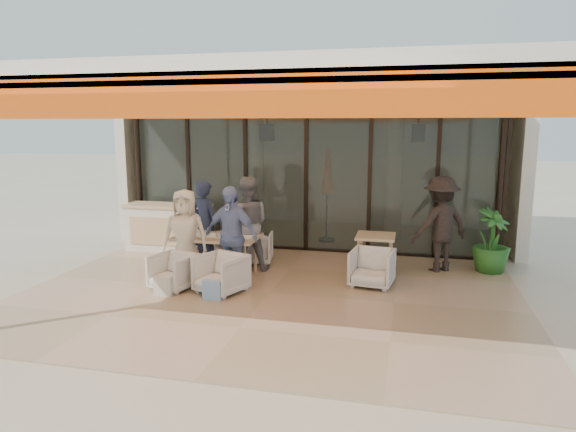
{
  "coord_description": "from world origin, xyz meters",
  "views": [
    {
      "loc": [
        2.16,
        -7.73,
        2.74
      ],
      "look_at": [
        0.1,
        0.9,
        1.15
      ],
      "focal_mm": 32.0,
      "sensor_mm": 36.0,
      "label": 1
    }
  ],
  "objects_px": {
    "chair_far_right": "(255,246)",
    "potted_palm": "(491,241)",
    "chair_near_right": "(221,272)",
    "host_counter": "(169,227)",
    "dining_table": "(217,239)",
    "diner_grey": "(247,224)",
    "side_chair": "(372,266)",
    "diner_navy": "(205,224)",
    "diner_periwinkle": "(231,236)",
    "diner_cream": "(185,236)",
    "standing_woman": "(440,224)",
    "chair_far_left": "(215,243)",
    "chair_near_left": "(174,270)",
    "side_table": "(376,241)"
  },
  "relations": [
    {
      "from": "chair_near_left",
      "to": "chair_near_right",
      "type": "bearing_deg",
      "value": 16.06
    },
    {
      "from": "chair_near_right",
      "to": "side_table",
      "type": "bearing_deg",
      "value": 57.13
    },
    {
      "from": "chair_near_left",
      "to": "diner_cream",
      "type": "relative_size",
      "value": 0.41
    },
    {
      "from": "host_counter",
      "to": "diner_cream",
      "type": "distance_m",
      "value": 2.32
    },
    {
      "from": "chair_near_left",
      "to": "diner_periwinkle",
      "type": "relative_size",
      "value": 0.39
    },
    {
      "from": "standing_woman",
      "to": "chair_far_right",
      "type": "bearing_deg",
      "value": -29.9
    },
    {
      "from": "dining_table",
      "to": "standing_woman",
      "type": "bearing_deg",
      "value": 16.73
    },
    {
      "from": "chair_near_left",
      "to": "host_counter",
      "type": "bearing_deg",
      "value": 134.01
    },
    {
      "from": "chair_far_left",
      "to": "chair_far_right",
      "type": "bearing_deg",
      "value": -168.26
    },
    {
      "from": "chair_near_right",
      "to": "side_chair",
      "type": "height_order",
      "value": "chair_near_right"
    },
    {
      "from": "side_table",
      "to": "potted_palm",
      "type": "distance_m",
      "value": 2.17
    },
    {
      "from": "chair_near_right",
      "to": "diner_grey",
      "type": "xyz_separation_m",
      "value": [
        0.0,
        1.4,
        0.53
      ]
    },
    {
      "from": "host_counter",
      "to": "diner_grey",
      "type": "relative_size",
      "value": 1.03
    },
    {
      "from": "diner_periwinkle",
      "to": "potted_palm",
      "type": "height_order",
      "value": "diner_periwinkle"
    },
    {
      "from": "dining_table",
      "to": "diner_navy",
      "type": "relative_size",
      "value": 0.88
    },
    {
      "from": "side_table",
      "to": "chair_far_left",
      "type": "bearing_deg",
      "value": 176.07
    },
    {
      "from": "chair_far_right",
      "to": "standing_woman",
      "type": "distance_m",
      "value": 3.59
    },
    {
      "from": "host_counter",
      "to": "dining_table",
      "type": "distance_m",
      "value": 2.24
    },
    {
      "from": "diner_grey",
      "to": "potted_palm",
      "type": "bearing_deg",
      "value": 176.0
    },
    {
      "from": "standing_woman",
      "to": "chair_far_left",
      "type": "bearing_deg",
      "value": -30.67
    },
    {
      "from": "chair_far_right",
      "to": "potted_palm",
      "type": "distance_m",
      "value": 4.49
    },
    {
      "from": "host_counter",
      "to": "chair_far_right",
      "type": "relative_size",
      "value": 2.69
    },
    {
      "from": "chair_far_left",
      "to": "diner_cream",
      "type": "height_order",
      "value": "diner_cream"
    },
    {
      "from": "chair_near_right",
      "to": "potted_palm",
      "type": "distance_m",
      "value": 5.02
    },
    {
      "from": "diner_grey",
      "to": "side_chair",
      "type": "relative_size",
      "value": 2.49
    },
    {
      "from": "diner_grey",
      "to": "side_chair",
      "type": "distance_m",
      "value": 2.48
    },
    {
      "from": "standing_woman",
      "to": "host_counter",
      "type": "bearing_deg",
      "value": -36.63
    },
    {
      "from": "chair_far_right",
      "to": "side_chair",
      "type": "bearing_deg",
      "value": 147.94
    },
    {
      "from": "chair_far_right",
      "to": "chair_near_right",
      "type": "relative_size",
      "value": 0.96
    },
    {
      "from": "side_table",
      "to": "standing_woman",
      "type": "distance_m",
      "value": 1.27
    },
    {
      "from": "chair_near_right",
      "to": "diner_periwinkle",
      "type": "distance_m",
      "value": 0.71
    },
    {
      "from": "chair_far_left",
      "to": "side_table",
      "type": "relative_size",
      "value": 0.99
    },
    {
      "from": "potted_palm",
      "to": "standing_woman",
      "type": "bearing_deg",
      "value": -172.2
    },
    {
      "from": "host_counter",
      "to": "chair_far_left",
      "type": "relative_size",
      "value": 2.51
    },
    {
      "from": "diner_cream",
      "to": "side_chair",
      "type": "height_order",
      "value": "diner_cream"
    },
    {
      "from": "chair_near_right",
      "to": "diner_cream",
      "type": "xyz_separation_m",
      "value": [
        -0.84,
        0.5,
        0.46
      ]
    },
    {
      "from": "diner_navy",
      "to": "potted_palm",
      "type": "relative_size",
      "value": 1.4
    },
    {
      "from": "chair_far_right",
      "to": "chair_near_right",
      "type": "xyz_separation_m",
      "value": [
        0.0,
        -1.9,
        0.02
      ]
    },
    {
      "from": "diner_periwinkle",
      "to": "standing_woman",
      "type": "height_order",
      "value": "standing_woman"
    },
    {
      "from": "diner_grey",
      "to": "diner_cream",
      "type": "bearing_deg",
      "value": 31.88
    },
    {
      "from": "diner_grey",
      "to": "side_table",
      "type": "relative_size",
      "value": 2.4
    },
    {
      "from": "chair_far_right",
      "to": "potted_palm",
      "type": "xyz_separation_m",
      "value": [
        4.46,
        0.38,
        0.26
      ]
    },
    {
      "from": "chair_far_right",
      "to": "diner_cream",
      "type": "relative_size",
      "value": 0.42
    },
    {
      "from": "dining_table",
      "to": "host_counter",
      "type": "bearing_deg",
      "value": 139.26
    },
    {
      "from": "chair_far_right",
      "to": "standing_woman",
      "type": "xyz_separation_m",
      "value": [
        3.53,
        0.25,
        0.56
      ]
    },
    {
      "from": "standing_woman",
      "to": "potted_palm",
      "type": "bearing_deg",
      "value": 153.88
    },
    {
      "from": "diner_cream",
      "to": "chair_near_left",
      "type": "bearing_deg",
      "value": -98.86
    },
    {
      "from": "diner_navy",
      "to": "dining_table",
      "type": "bearing_deg",
      "value": 153.85
    },
    {
      "from": "diner_navy",
      "to": "side_table",
      "type": "relative_size",
      "value": 2.28
    },
    {
      "from": "diner_navy",
      "to": "diner_periwinkle",
      "type": "bearing_deg",
      "value": 153.96
    }
  ]
}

